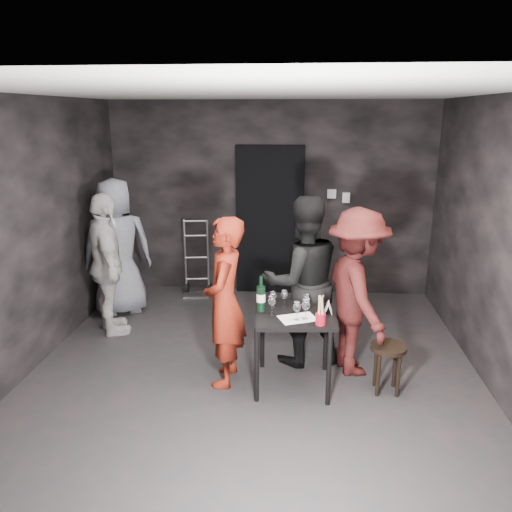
# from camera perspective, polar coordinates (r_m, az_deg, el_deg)

# --- Properties ---
(floor) EXTENTS (4.50, 5.00, 0.02)m
(floor) POSITION_cam_1_polar(r_m,az_deg,el_deg) (5.14, -0.32, -13.35)
(floor) COLOR black
(floor) RESTS_ON ground
(ceiling) EXTENTS (4.50, 5.00, 0.02)m
(ceiling) POSITION_cam_1_polar(r_m,az_deg,el_deg) (4.48, -0.37, 18.29)
(ceiling) COLOR silver
(ceiling) RESTS_ON ground
(wall_back) EXTENTS (4.50, 0.04, 2.70)m
(wall_back) POSITION_cam_1_polar(r_m,az_deg,el_deg) (7.07, 1.64, 6.49)
(wall_back) COLOR black
(wall_back) RESTS_ON ground
(wall_front) EXTENTS (4.50, 0.04, 2.70)m
(wall_front) POSITION_cam_1_polar(r_m,az_deg,el_deg) (2.33, -6.53, -14.42)
(wall_front) COLOR black
(wall_front) RESTS_ON ground
(wall_left) EXTENTS (0.04, 5.00, 2.70)m
(wall_left) POSITION_cam_1_polar(r_m,az_deg,el_deg) (5.34, -25.16, 1.79)
(wall_left) COLOR black
(wall_left) RESTS_ON ground
(wall_right) EXTENTS (0.04, 5.00, 2.70)m
(wall_right) POSITION_cam_1_polar(r_m,az_deg,el_deg) (4.95, 26.53, 0.61)
(wall_right) COLOR black
(wall_right) RESTS_ON ground
(doorway) EXTENTS (0.95, 0.10, 2.10)m
(doorway) POSITION_cam_1_polar(r_m,az_deg,el_deg) (7.07, 1.59, 4.01)
(doorway) COLOR black
(doorway) RESTS_ON ground
(wallbox_upper) EXTENTS (0.12, 0.06, 0.12)m
(wallbox_upper) POSITION_cam_1_polar(r_m,az_deg,el_deg) (7.00, 8.63, 7.05)
(wallbox_upper) COLOR #B7B7B2
(wallbox_upper) RESTS_ON wall_back
(wallbox_lower) EXTENTS (0.10, 0.06, 0.14)m
(wallbox_lower) POSITION_cam_1_polar(r_m,az_deg,el_deg) (7.03, 10.25, 6.59)
(wallbox_lower) COLOR #B7B7B2
(wallbox_lower) RESTS_ON wall_back
(hand_truck) EXTENTS (0.37, 0.32, 1.09)m
(hand_truck) POSITION_cam_1_polar(r_m,az_deg,el_deg) (7.20, -6.76, -2.84)
(hand_truck) COLOR #B2B2B7
(hand_truck) RESTS_ON floor
(tasting_table) EXTENTS (0.72, 0.72, 0.75)m
(tasting_table) POSITION_cam_1_polar(r_m,az_deg,el_deg) (4.70, 4.37, -7.51)
(tasting_table) COLOR black
(tasting_table) RESTS_ON floor
(stool) EXTENTS (0.33, 0.33, 0.47)m
(stool) POSITION_cam_1_polar(r_m,az_deg,el_deg) (4.85, 14.85, -10.91)
(stool) COLOR #37291A
(stool) RESTS_ON floor
(server_red) EXTENTS (0.43, 0.65, 1.77)m
(server_red) POSITION_cam_1_polar(r_m,az_deg,el_deg) (4.68, -3.62, -4.50)
(server_red) COLOR maroon
(server_red) RESTS_ON floor
(woman_black) EXTENTS (1.12, 0.84, 2.05)m
(woman_black) POSITION_cam_1_polar(r_m,az_deg,el_deg) (5.05, 5.37, -1.32)
(woman_black) COLOR black
(woman_black) RESTS_ON floor
(man_maroon) EXTENTS (0.87, 1.31, 1.86)m
(man_maroon) POSITION_cam_1_polar(r_m,az_deg,el_deg) (4.95, 11.50, -3.08)
(man_maroon) COLOR #411211
(man_maroon) RESTS_ON floor
(bystander_cream) EXTENTS (1.00, 1.21, 1.86)m
(bystander_cream) POSITION_cam_1_polar(r_m,az_deg,el_deg) (5.96, -16.72, -0.15)
(bystander_cream) COLOR beige
(bystander_cream) RESTS_ON floor
(bystander_grey) EXTENTS (1.15, 0.94, 2.07)m
(bystander_grey) POSITION_cam_1_polar(r_m,az_deg,el_deg) (6.53, -15.63, 2.25)
(bystander_grey) COLOR slate
(bystander_grey) RESTS_ON floor
(tasting_mat) EXTENTS (0.38, 0.32, 0.00)m
(tasting_mat) POSITION_cam_1_polar(r_m,az_deg,el_deg) (4.52, 4.77, -7.10)
(tasting_mat) COLOR white
(tasting_mat) RESTS_ON tasting_table
(wine_glass_a) EXTENTS (0.09, 0.09, 0.18)m
(wine_glass_a) POSITION_cam_1_polar(r_m,az_deg,el_deg) (4.57, 1.80, -5.55)
(wine_glass_a) COLOR white
(wine_glass_a) RESTS_ON tasting_table
(wine_glass_b) EXTENTS (0.08, 0.08, 0.18)m
(wine_glass_b) POSITION_cam_1_polar(r_m,az_deg,el_deg) (4.71, 1.94, -4.93)
(wine_glass_b) COLOR white
(wine_glass_b) RESTS_ON tasting_table
(wine_glass_c) EXTENTS (0.07, 0.07, 0.18)m
(wine_glass_c) POSITION_cam_1_polar(r_m,az_deg,el_deg) (4.75, 3.26, -4.79)
(wine_glass_c) COLOR white
(wine_glass_c) RESTS_ON tasting_table
(wine_glass_d) EXTENTS (0.08, 0.08, 0.19)m
(wine_glass_d) POSITION_cam_1_polar(r_m,az_deg,el_deg) (4.45, 4.68, -6.19)
(wine_glass_d) COLOR white
(wine_glass_d) RESTS_ON tasting_table
(wine_glass_e) EXTENTS (0.11, 0.11, 0.21)m
(wine_glass_e) POSITION_cam_1_polar(r_m,az_deg,el_deg) (4.47, 5.70, -5.93)
(wine_glass_e) COLOR white
(wine_glass_e) RESTS_ON tasting_table
(wine_glass_f) EXTENTS (0.07, 0.07, 0.18)m
(wine_glass_f) POSITION_cam_1_polar(r_m,az_deg,el_deg) (4.65, 5.75, -5.26)
(wine_glass_f) COLOR white
(wine_glass_f) RESTS_ON tasting_table
(wine_bottle) EXTENTS (0.08, 0.08, 0.34)m
(wine_bottle) POSITION_cam_1_polar(r_m,az_deg,el_deg) (4.62, 0.57, -4.79)
(wine_bottle) COLOR black
(wine_bottle) RESTS_ON tasting_table
(breadstick_cup) EXTENTS (0.09, 0.09, 0.28)m
(breadstick_cup) POSITION_cam_1_polar(r_m,az_deg,el_deg) (4.37, 7.42, -6.23)
(breadstick_cup) COLOR maroon
(breadstick_cup) RESTS_ON tasting_table
(reserved_card) EXTENTS (0.09, 0.13, 0.10)m
(reserved_card) POSITION_cam_1_polar(r_m,az_deg,el_deg) (4.66, 8.09, -5.83)
(reserved_card) COLOR white
(reserved_card) RESTS_ON tasting_table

